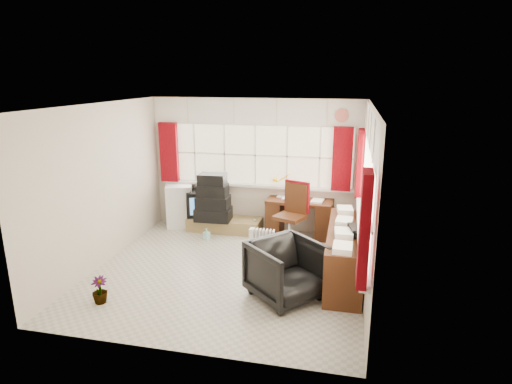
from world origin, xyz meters
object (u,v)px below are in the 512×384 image
desk_lamp (289,181)px  credenza (344,253)px  tv_bench (225,224)px  office_chair (286,270)px  task_chair (294,212)px  crt_tv (201,203)px  desk (300,215)px  mini_fridge (180,205)px  radiator (263,248)px

desk_lamp → credenza: size_ratio=0.21×
desk_lamp → tv_bench: desk_lamp is taller
office_chair → tv_bench: (-1.54, 2.30, -0.27)m
task_chair → credenza: (0.90, -1.09, -0.21)m
credenza → desk_lamp: bearing=121.0°
desk_lamp → office_chair: size_ratio=0.48×
task_chair → desk_lamp: bearing=104.5°
credenza → crt_tv: credenza is taller
task_chair → desk: bearing=84.2°
desk_lamp → crt_tv: size_ratio=0.62×
desk_lamp → crt_tv: desk_lamp is taller
credenza → office_chair: bearing=-133.5°
tv_bench → crt_tv: crt_tv is taller
desk → desk_lamp: desk_lamp is taller
mini_fridge → office_chair: bearing=-43.8°
credenza → crt_tv: 3.24m
tv_bench → crt_tv: bearing=167.1°
office_chair → mini_fridge: mini_fridge is taller
task_chair → credenza: task_chair is taller
office_chair → desk: bearing=45.7°
desk_lamp → crt_tv: 1.79m
desk_lamp → credenza: 2.18m
desk_lamp → tv_bench: size_ratio=0.30×
desk → crt_tv: crt_tv is taller
desk_lamp → task_chair: (0.18, -0.71, -0.38)m
crt_tv → task_chair: bearing=-16.0°
mini_fridge → desk: bearing=0.0°
task_chair → crt_tv: 1.97m
desk → mini_fridge: (-2.37, -0.00, 0.04)m
credenza → crt_tv: bearing=149.6°
mini_fridge → desk_lamp: bearing=5.3°
task_chair → radiator: (-0.37, -0.79, -0.38)m
radiator → desk_lamp: bearing=82.8°
desk_lamp → tv_bench: (-1.20, -0.28, -0.86)m
task_chair → tv_bench: size_ratio=0.81×
radiator → crt_tv: (-1.52, 1.34, 0.28)m
tv_bench → crt_tv: size_ratio=2.07×
credenza → mini_fridge: bearing=153.6°
desk → office_chair: office_chair is taller
desk_lamp → desk: bearing=-40.5°
desk_lamp → task_chair: 0.82m
desk_lamp → mini_fridge: desk_lamp is taller
desk → desk_lamp: bearing=139.5°
desk → credenza: (0.85, -1.60, 0.01)m
task_chair → office_chair: (0.16, -1.88, -0.21)m
desk_lamp → task_chair: bearing=-75.5°
crt_tv → desk: bearing=-1.1°
desk → radiator: desk is taller
radiator → credenza: bearing=-13.4°
office_chair → tv_bench: size_ratio=0.62×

